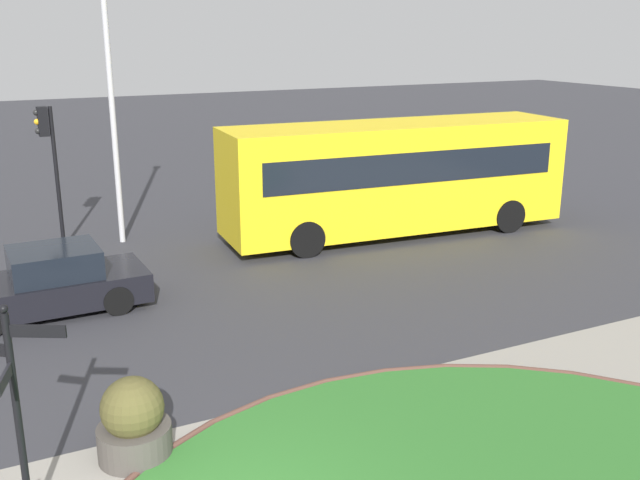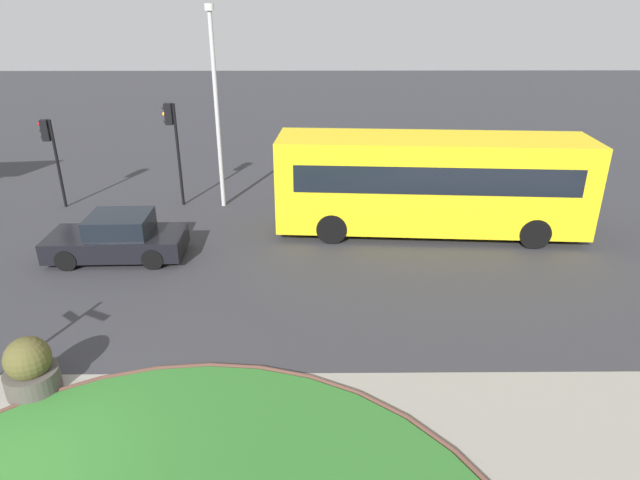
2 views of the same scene
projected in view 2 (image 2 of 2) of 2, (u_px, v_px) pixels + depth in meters
ground at (13, 472)px, 9.24m from camera, size 120.00×120.00×0.00m
bus_yellow at (431, 183)px, 18.27m from camera, size 10.35×3.19×3.30m
car_far_lane at (118, 238)px, 16.80m from camera, size 4.14×1.95×1.41m
traffic_light_near at (50, 144)px, 20.33m from camera, size 0.49×0.27×3.38m
traffic_light_far at (172, 132)px, 20.40m from camera, size 0.49×0.27×3.92m
lamppost_tall at (216, 104)px, 19.89m from camera, size 0.32×0.32×7.28m
planter_near_signpost at (30, 369)px, 10.95m from camera, size 1.05×1.05×1.25m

